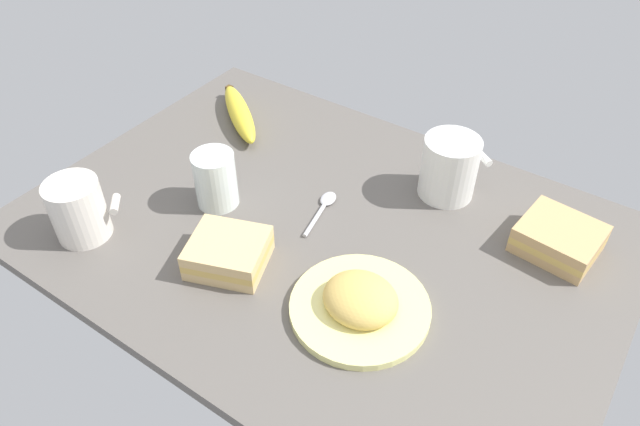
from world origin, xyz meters
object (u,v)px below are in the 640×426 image
object	(u,v)px
coffee_mug_milky	(449,167)
sandwich_main	(228,253)
spoon	(323,206)
coffee_mug_black	(78,209)
glass_of_milk	(216,182)
sandwich_side	(559,239)
plate_of_food	(360,303)
banana	(240,113)

from	to	relation	value
coffee_mug_milky	sandwich_main	bearing A→B (deg)	59.93
sandwich_main	spoon	size ratio (longest dim) A/B	1.17
coffee_mug_black	sandwich_main	xyz separation A→B (cm)	(-22.33, -7.54, -2.72)
glass_of_milk	sandwich_side	bearing A→B (deg)	-157.53
plate_of_food	coffee_mug_milky	world-z (taller)	coffee_mug_milky
sandwich_side	glass_of_milk	world-z (taller)	glass_of_milk
plate_of_food	sandwich_side	size ratio (longest dim) A/B	1.57
plate_of_food	sandwich_main	world-z (taller)	plate_of_food
sandwich_side	banana	world-z (taller)	sandwich_side
sandwich_main	banana	size ratio (longest dim) A/B	0.72
coffee_mug_black	sandwich_main	distance (cm)	23.73
coffee_mug_milky	coffee_mug_black	bearing A→B (deg)	44.20
glass_of_milk	banana	xyz separation A→B (cm)	(12.42, -20.18, -2.12)
sandwich_side	coffee_mug_black	bearing A→B (deg)	31.56
coffee_mug_black	sandwich_side	bearing A→B (deg)	-148.44
glass_of_milk	banana	world-z (taller)	glass_of_milk
coffee_mug_milky	spoon	size ratio (longest dim) A/B	0.99
plate_of_food	banana	size ratio (longest dim) A/B	1.02
banana	glass_of_milk	bearing A→B (deg)	121.62
glass_of_milk	banana	distance (cm)	23.79
coffee_mug_black	coffee_mug_milky	distance (cm)	57.35
sandwich_main	glass_of_milk	xyz separation A→B (cm)	(10.55, -9.45, 1.87)
sandwich_main	spoon	distance (cm)	18.44
sandwich_side	plate_of_food	bearing A→B (deg)	55.81
plate_of_food	coffee_mug_black	xyz separation A→B (cm)	(42.49, 10.73, 3.36)
coffee_mug_milky	glass_of_milk	distance (cm)	37.28
plate_of_food	sandwich_side	distance (cm)	31.90
glass_of_milk	spoon	bearing A→B (deg)	-150.71
banana	spoon	distance (cm)	29.83
coffee_mug_black	glass_of_milk	xyz separation A→B (cm)	(-11.79, -17.00, -0.85)
plate_of_food	sandwich_main	xyz separation A→B (cm)	(20.15, 3.18, 0.64)
plate_of_food	coffee_mug_milky	distance (cm)	29.53
glass_of_milk	spoon	size ratio (longest dim) A/B	0.82
sandwich_main	sandwich_side	world-z (taller)	same
sandwich_main	glass_of_milk	size ratio (longest dim) A/B	1.43
sandwich_main	glass_of_milk	world-z (taller)	glass_of_milk
banana	coffee_mug_black	bearing A→B (deg)	90.98
plate_of_food	sandwich_main	bearing A→B (deg)	8.98
banana	coffee_mug_milky	bearing A→B (deg)	-176.15
plate_of_food	sandwich_main	size ratio (longest dim) A/B	1.42
spoon	coffee_mug_black	bearing A→B (deg)	43.52
coffee_mug_black	glass_of_milk	world-z (taller)	coffee_mug_black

